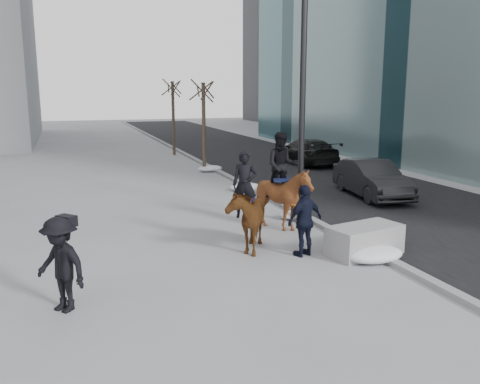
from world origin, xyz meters
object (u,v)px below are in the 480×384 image
object	(u,v)px
car_near	(372,179)
mounted_right	(283,191)
planter	(364,240)
mounted_left	(246,213)

from	to	relation	value
car_near	mounted_right	world-z (taller)	mounted_right
car_near	planter	bearing A→B (deg)	-116.87
mounted_left	mounted_right	bearing A→B (deg)	40.56
planter	mounted_right	distance (m)	3.04
planter	mounted_right	size ratio (longest dim) A/B	0.65
mounted_left	mounted_right	world-z (taller)	mounted_right
mounted_right	mounted_left	bearing A→B (deg)	-139.44
mounted_left	mounted_right	xyz separation A→B (m)	(1.62, 1.38, 0.20)
car_near	mounted_left	size ratio (longest dim) A/B	1.70
planter	car_near	distance (m)	7.09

